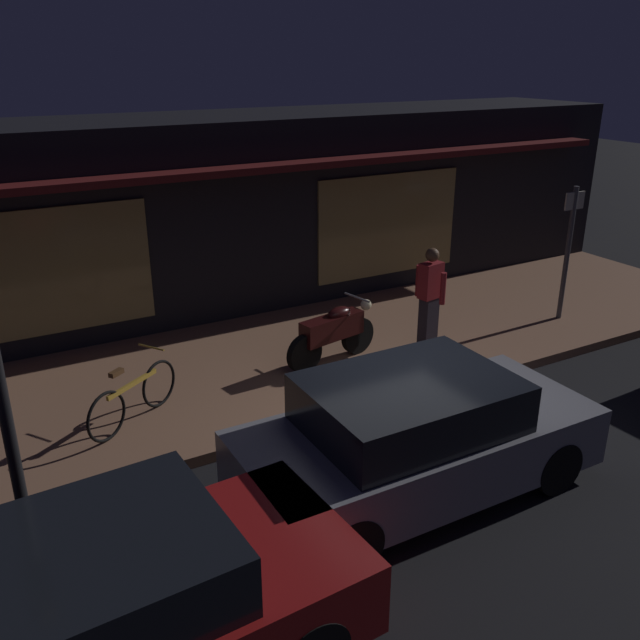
% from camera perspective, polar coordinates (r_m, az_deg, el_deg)
% --- Properties ---
extents(ground_plane, '(60.00, 60.00, 0.00)m').
position_cam_1_polar(ground_plane, '(8.61, 6.90, -11.28)').
color(ground_plane, black).
extents(sidewalk_slab, '(18.00, 4.00, 0.15)m').
position_cam_1_polar(sidewalk_slab, '(10.82, -2.42, -3.47)').
color(sidewalk_slab, '#8C6047').
rests_on(sidewalk_slab, ground_plane).
extents(storefront_building, '(18.00, 3.30, 3.60)m').
position_cam_1_polar(storefront_building, '(13.23, -9.32, 8.86)').
color(storefront_building, black).
rests_on(storefront_building, ground_plane).
extents(motorcycle, '(1.69, 0.62, 0.97)m').
position_cam_1_polar(motorcycle, '(10.43, 1.16, -1.02)').
color(motorcycle, black).
rests_on(motorcycle, sidewalk_slab).
extents(bicycle_parked, '(1.40, 0.96, 0.91)m').
position_cam_1_polar(bicycle_parked, '(9.11, -15.46, -6.32)').
color(bicycle_parked, black).
rests_on(bicycle_parked, sidewalk_slab).
extents(person_bystander, '(0.41, 0.62, 1.67)m').
position_cam_1_polar(person_bystander, '(10.99, 9.25, 2.03)').
color(person_bystander, '#28232D').
rests_on(person_bystander, sidewalk_slab).
extents(sign_post, '(0.44, 0.09, 2.40)m').
position_cam_1_polar(sign_post, '(12.71, 20.23, 5.92)').
color(sign_post, '#47474C').
rests_on(sign_post, sidewalk_slab).
extents(parked_car_near, '(4.18, 1.96, 1.42)m').
position_cam_1_polar(parked_car_near, '(5.77, -18.39, -22.97)').
color(parked_car_near, black).
rests_on(parked_car_near, ground_plane).
extents(parked_car_far, '(4.11, 1.80, 1.42)m').
position_cam_1_polar(parked_car_far, '(7.65, 8.01, -9.71)').
color(parked_car_far, black).
rests_on(parked_car_far, ground_plane).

